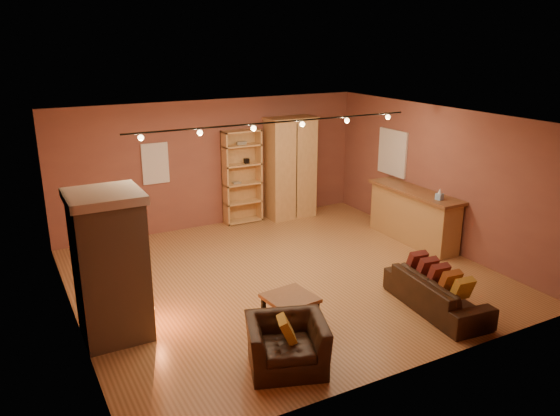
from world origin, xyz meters
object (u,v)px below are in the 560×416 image
bookcase (241,176)px  coffee_table (290,301)px  armchair (287,336)px  fireplace (111,266)px  armoire (290,168)px  loveseat (437,286)px  bar_counter (413,215)px

bookcase → coffee_table: (-1.39, -4.75, -0.65)m
bookcase → armchair: size_ratio=1.83×
fireplace → armoire: armoire is taller
armchair → fireplace: bearing=152.6°
armoire → loveseat: bearing=-92.9°
bar_counter → loveseat: (-1.69, -2.48, -0.17)m
loveseat → armchair: bearing=101.4°
bookcase → loveseat: (0.90, -5.32, -0.69)m
armoire → fireplace: bearing=-143.6°
bookcase → armchair: bookcase is taller
fireplace → bookcase: same height
armchair → coffee_table: size_ratio=1.58×
bar_counter → coffee_table: (-3.98, -1.91, -0.13)m
bookcase → armchair: 5.94m
loveseat → armchair: 2.82m
bookcase → armoire: armoire is taller
coffee_table → armoire: bearing=60.8°
coffee_table → bar_counter: bearing=25.7°
bookcase → coffee_table: 4.99m
armoire → loveseat: (-0.26, -5.13, -0.79)m
fireplace → loveseat: bearing=-19.1°
armoire → coffee_table: (-2.55, -4.56, -0.75)m
bookcase → coffee_table: size_ratio=2.89×
armchair → bar_counter: bearing=50.8°
armoire → coffee_table: size_ratio=3.20×
fireplace → bookcase: (3.65, 3.74, 0.02)m
bar_counter → armchair: bearing=-148.5°
fireplace → armchair: size_ratio=1.83×
bookcase → armoire: (1.17, -0.19, 0.10)m
loveseat → coffee_table: size_ratio=2.61×
fireplace → bar_counter: fireplace is taller
armchair → armoire: bearing=79.7°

